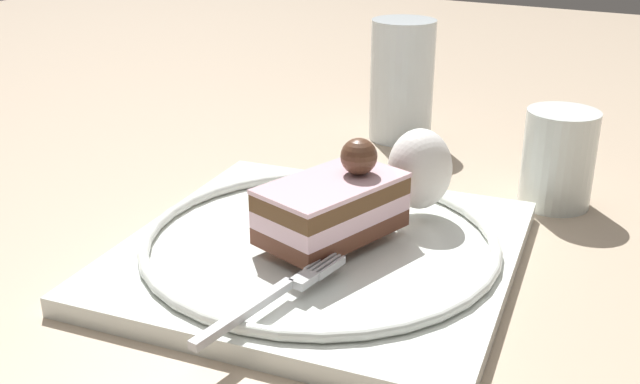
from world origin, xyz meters
name	(u,v)px	position (x,y,z in m)	size (l,w,h in m)	color
ground_plane	(323,282)	(0.00, 0.00, 0.00)	(2.40, 2.40, 0.00)	tan
dessert_plate	(320,249)	(-0.02, 0.02, 0.01)	(0.28, 0.28, 0.02)	white
cake_slice	(333,204)	(-0.01, 0.03, 0.04)	(0.08, 0.11, 0.06)	brown
whipped_cream_dollop	(420,169)	(0.02, 0.10, 0.05)	(0.04, 0.04, 0.06)	white
fork	(281,295)	(0.01, -0.06, 0.02)	(0.02, 0.12, 0.00)	silver
drink_glass_near	(402,85)	(-0.08, 0.29, 0.05)	(0.06, 0.06, 0.12)	silver
drink_glass_far	(558,164)	(0.09, 0.20, 0.03)	(0.05, 0.05, 0.08)	white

